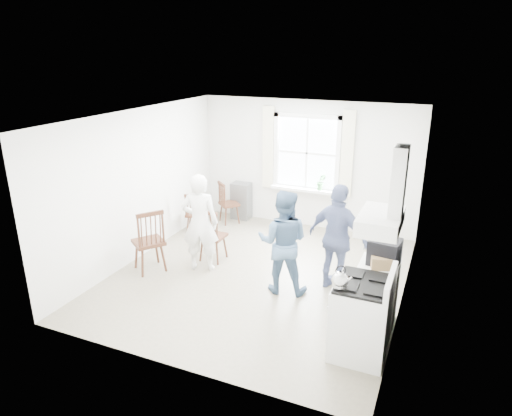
# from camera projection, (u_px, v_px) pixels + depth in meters

# --- Properties ---
(room_shell) EXTENTS (4.62, 5.12, 2.64)m
(room_shell) POSITION_uv_depth(u_px,v_px,m) (259.00, 201.00, 7.09)
(room_shell) COLOR gray
(room_shell) RESTS_ON ground
(window_assembly) EXTENTS (1.88, 0.24, 1.70)m
(window_assembly) POSITION_uv_depth(u_px,v_px,m) (306.00, 158.00, 9.16)
(window_assembly) COLOR white
(window_assembly) RESTS_ON room_shell
(range_hood) EXTENTS (0.45, 0.76, 0.94)m
(range_hood) POSITION_uv_depth(u_px,v_px,m) (387.00, 208.00, 4.95)
(range_hood) COLOR white
(range_hood) RESTS_ON room_shell
(shelf_unit) EXTENTS (0.40, 0.30, 0.80)m
(shelf_unit) POSITION_uv_depth(u_px,v_px,m) (241.00, 201.00, 9.93)
(shelf_unit) COLOR slate
(shelf_unit) RESTS_ON ground
(gas_stove) EXTENTS (0.68, 0.76, 1.12)m
(gas_stove) POSITION_uv_depth(u_px,v_px,m) (362.00, 317.00, 5.48)
(gas_stove) COLOR white
(gas_stove) RESTS_ON ground
(kettle) EXTENTS (0.20, 0.20, 0.28)m
(kettle) POSITION_uv_depth(u_px,v_px,m) (340.00, 280.00, 5.19)
(kettle) COLOR silver
(kettle) RESTS_ON gas_stove
(low_cabinet) EXTENTS (0.50, 0.55, 0.90)m
(low_cabinet) POSITION_uv_depth(u_px,v_px,m) (377.00, 294.00, 6.07)
(low_cabinet) COLOR white
(low_cabinet) RESTS_ON ground
(stereo_stack) EXTENTS (0.42, 0.38, 0.34)m
(stereo_stack) POSITION_uv_depth(u_px,v_px,m) (385.00, 252.00, 5.85)
(stereo_stack) COLOR black
(stereo_stack) RESTS_ON low_cabinet
(cardboard_box) EXTENTS (0.29, 0.24, 0.16)m
(cardboard_box) POSITION_uv_depth(u_px,v_px,m) (381.00, 262.00, 5.76)
(cardboard_box) COLOR olive
(cardboard_box) RESTS_ON low_cabinet
(windsor_chair_a) EXTENTS (0.47, 0.46, 0.87)m
(windsor_chair_a) POSITION_uv_depth(u_px,v_px,m) (194.00, 209.00, 9.02)
(windsor_chair_a) COLOR #3E2014
(windsor_chair_a) RESTS_ON ground
(windsor_chair_b) EXTENTS (0.42, 0.41, 0.97)m
(windsor_chair_b) POSITION_uv_depth(u_px,v_px,m) (210.00, 230.00, 7.82)
(windsor_chair_b) COLOR #3E2014
(windsor_chair_b) RESTS_ON ground
(windsor_chair_c) EXTENTS (0.64, 0.64, 1.10)m
(windsor_chair_c) POSITION_uv_depth(u_px,v_px,m) (150.00, 235.00, 7.40)
(windsor_chair_c) COLOR #3E2014
(windsor_chair_c) RESTS_ON ground
(person_left) EXTENTS (0.76, 0.76, 1.66)m
(person_left) POSITION_uv_depth(u_px,v_px,m) (200.00, 223.00, 7.48)
(person_left) COLOR white
(person_left) RESTS_ON ground
(person_mid) EXTENTS (0.91, 0.91, 1.61)m
(person_mid) POSITION_uv_depth(u_px,v_px,m) (283.00, 242.00, 6.80)
(person_mid) COLOR #456181
(person_mid) RESTS_ON ground
(person_right) EXTENTS (1.23, 1.23, 1.68)m
(person_right) POSITION_uv_depth(u_px,v_px,m) (338.00, 238.00, 6.85)
(person_right) COLOR navy
(person_right) RESTS_ON ground
(potted_plant) EXTENTS (0.24, 0.24, 0.33)m
(potted_plant) POSITION_uv_depth(u_px,v_px,m) (321.00, 182.00, 9.10)
(potted_plant) COLOR #357838
(potted_plant) RESTS_ON window_assembly
(windsor_chair_d) EXTENTS (0.53, 0.53, 0.91)m
(windsor_chair_d) POSITION_uv_depth(u_px,v_px,m) (225.00, 198.00, 9.60)
(windsor_chair_d) COLOR #3E2014
(windsor_chair_d) RESTS_ON ground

